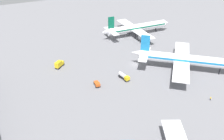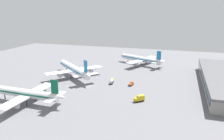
{
  "view_description": "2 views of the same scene",
  "coord_description": "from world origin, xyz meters",
  "px_view_note": "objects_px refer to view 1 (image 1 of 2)",
  "views": [
    {
      "loc": [
        97.74,
        -61.24,
        60.88
      ],
      "look_at": [
        7.85,
        -16.51,
        4.86
      ],
      "focal_mm": 42.13,
      "sensor_mm": 36.0,
      "label": 1
    },
    {
      "loc": [
        -119.77,
        -52.29,
        46.49
      ],
      "look_at": [
        17.48,
        -9.49,
        6.73
      ],
      "focal_mm": 35.42,
      "sensor_mm": 36.0,
      "label": 2
    }
  ],
  "objects_px": {
    "airplane_taxiing": "(137,28)",
    "catering_truck": "(59,64)",
    "pushback_tractor": "(97,84)",
    "ground_crew_worker": "(211,98)",
    "airplane_at_gate": "(185,59)",
    "fuel_truck": "(124,76)"
  },
  "relations": [
    {
      "from": "airplane_at_gate",
      "to": "ground_crew_worker",
      "type": "relative_size",
      "value": 25.56
    },
    {
      "from": "airplane_at_gate",
      "to": "catering_truck",
      "type": "bearing_deg",
      "value": -168.74
    },
    {
      "from": "airplane_taxiing",
      "to": "ground_crew_worker",
      "type": "bearing_deg",
      "value": -95.67
    },
    {
      "from": "fuel_truck",
      "to": "catering_truck",
      "type": "bearing_deg",
      "value": -144.27
    },
    {
      "from": "airplane_taxiing",
      "to": "pushback_tractor",
      "type": "distance_m",
      "value": 62.14
    },
    {
      "from": "pushback_tractor",
      "to": "catering_truck",
      "type": "bearing_deg",
      "value": -148.48
    },
    {
      "from": "airplane_at_gate",
      "to": "pushback_tractor",
      "type": "height_order",
      "value": "airplane_at_gate"
    },
    {
      "from": "catering_truck",
      "to": "ground_crew_worker",
      "type": "height_order",
      "value": "catering_truck"
    },
    {
      "from": "ground_crew_worker",
      "to": "fuel_truck",
      "type": "bearing_deg",
      "value": 27.75
    },
    {
      "from": "catering_truck",
      "to": "ground_crew_worker",
      "type": "xyz_separation_m",
      "value": [
        53.07,
        45.46,
        -0.85
      ]
    },
    {
      "from": "airplane_at_gate",
      "to": "fuel_truck",
      "type": "relative_size",
      "value": 6.56
    },
    {
      "from": "catering_truck",
      "to": "airplane_at_gate",
      "type": "bearing_deg",
      "value": -71.24
    },
    {
      "from": "airplane_taxiing",
      "to": "catering_truck",
      "type": "height_order",
      "value": "airplane_taxiing"
    },
    {
      "from": "airplane_at_gate",
      "to": "fuel_truck",
      "type": "xyz_separation_m",
      "value": [
        -5.61,
        -29.35,
        -4.36
      ]
    },
    {
      "from": "ground_crew_worker",
      "to": "airplane_at_gate",
      "type": "bearing_deg",
      "value": -25.4
    },
    {
      "from": "pushback_tractor",
      "to": "ground_crew_worker",
      "type": "bearing_deg",
      "value": 59.8
    },
    {
      "from": "pushback_tractor",
      "to": "catering_truck",
      "type": "distance_m",
      "value": 25.48
    },
    {
      "from": "airplane_at_gate",
      "to": "pushback_tractor",
      "type": "xyz_separation_m",
      "value": [
        -5.66,
        -42.4,
        -4.78
      ]
    },
    {
      "from": "airplane_at_gate",
      "to": "ground_crew_worker",
      "type": "distance_m",
      "value": 25.21
    },
    {
      "from": "airplane_at_gate",
      "to": "airplane_taxiing",
      "type": "xyz_separation_m",
      "value": [
        -48.16,
        2.73,
        -0.57
      ]
    },
    {
      "from": "airplane_taxiing",
      "to": "ground_crew_worker",
      "type": "height_order",
      "value": "airplane_taxiing"
    },
    {
      "from": "pushback_tractor",
      "to": "fuel_truck",
      "type": "bearing_deg",
      "value": 99.06
    }
  ]
}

